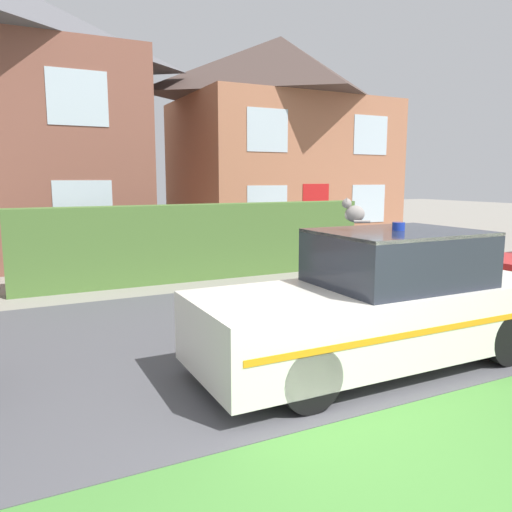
{
  "coord_description": "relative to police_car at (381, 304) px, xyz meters",
  "views": [
    {
      "loc": [
        -2.47,
        -2.71,
        2.26
      ],
      "look_at": [
        1.02,
        4.29,
        1.05
      ],
      "focal_mm": 35.0,
      "sensor_mm": 36.0,
      "label": 1
    }
  ],
  "objects": [
    {
      "name": "garden_hedge",
      "position": [
        -0.07,
        6.0,
        0.09
      ],
      "size": [
        8.11,
        0.52,
        1.7
      ],
      "primitive_type": "cube",
      "color": "#4C7233",
      "rests_on": "ground"
    },
    {
      "name": "house_right",
      "position": [
        5.25,
        11.93,
        2.99
      ],
      "size": [
        7.55,
        5.76,
        7.33
      ],
      "color": "#A86B4C",
      "rests_on": "ground"
    },
    {
      "name": "ground_plane",
      "position": [
        -1.53,
        -1.88,
        -0.76
      ],
      "size": [
        80.0,
        80.0,
        0.0
      ],
      "primitive_type": "plane",
      "color": "gray"
    },
    {
      "name": "police_car",
      "position": [
        0.0,
        0.0,
        0.0
      ],
      "size": [
        4.57,
        1.67,
        1.73
      ],
      "rotation": [
        0.0,
        0.0,
        3.14
      ],
      "color": "black",
      "rests_on": "road_strip"
    },
    {
      "name": "cat",
      "position": [
        -0.28,
        0.25,
        1.11
      ],
      "size": [
        0.28,
        0.32,
        0.3
      ],
      "rotation": [
        0.0,
        0.0,
        2.53
      ],
      "color": "gray",
      "rests_on": "police_car"
    },
    {
      "name": "road_strip",
      "position": [
        -1.53,
        1.9,
        -0.75
      ],
      "size": [
        28.0,
        5.82,
        0.01
      ],
      "primitive_type": "cube",
      "color": "#4C4C51",
      "rests_on": "ground"
    }
  ]
}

